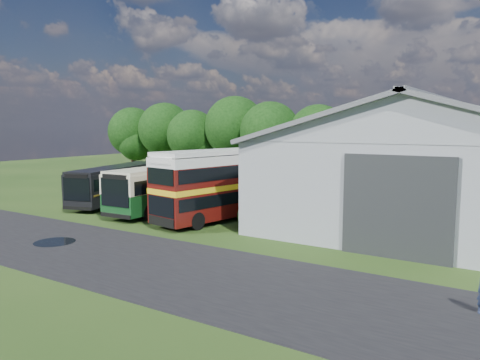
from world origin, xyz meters
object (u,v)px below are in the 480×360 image
Objects in this scene: bus_maroon_double at (225,184)px; bus_green_single at (173,186)px; bus_dark_single at (117,183)px; storage_shed at (443,158)px.

bus_green_single is at bearing -178.63° from bus_maroon_double.
bus_dark_single is (-5.91, -0.16, -0.17)m from bus_green_single.
bus_dark_single is at bearing 179.03° from bus_green_single.
storage_shed reaches higher than bus_dark_single.
bus_maroon_double reaches higher than bus_green_single.
bus_green_single is 5.92m from bus_dark_single.
bus_green_single is 1.09× the size of bus_dark_single.
storage_shed is 2.20× the size of bus_dark_single.
storage_shed is 2.18× the size of bus_maroon_double.
bus_maroon_double reaches higher than bus_dark_single.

